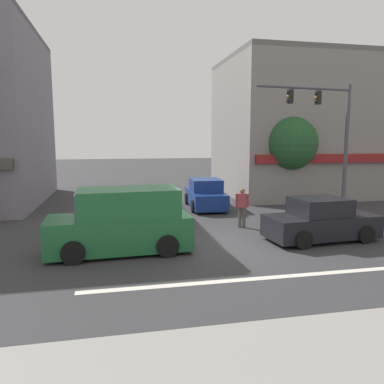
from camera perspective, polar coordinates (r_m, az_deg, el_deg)
ground_plane at (r=13.50m, az=3.63°, el=-7.86°), size 120.00×120.00×0.00m
lane_marking_stripe at (r=10.34m, az=8.93°, el=-12.97°), size 9.00×0.24×0.01m
building_right_corner at (r=27.40m, az=18.71°, el=9.26°), size 12.98×8.48×8.95m
street_tree at (r=22.17m, az=14.80°, el=7.13°), size 3.05×3.05×4.99m
traffic_light_mast at (r=18.59m, az=20.23°, el=9.04°), size 4.87×0.64×6.20m
sedan_crossing_center at (r=20.25m, az=2.05°, el=-0.43°), size 2.07×4.20×1.58m
van_approaching_near at (r=12.49m, az=-10.57°, el=-4.53°), size 4.68×2.21×2.11m
sedan_parked_curbside at (r=14.57m, az=19.04°, el=-4.22°), size 4.22×2.13×1.58m
pedestrian_mid_crossing at (r=15.83m, az=7.63°, el=-2.02°), size 0.52×0.35×1.67m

